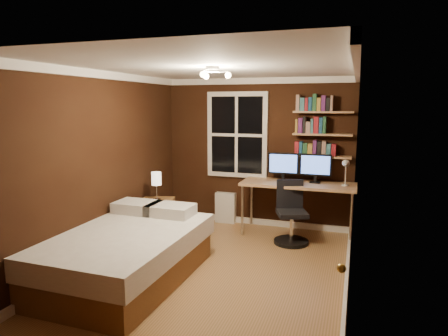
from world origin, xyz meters
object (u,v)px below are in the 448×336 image
(nightstand, at_px, (157,219))
(monitor_left, at_px, (283,167))
(radiator, at_px, (226,208))
(desk, at_px, (298,187))
(desk_lamp, at_px, (346,172))
(monitor_right, at_px, (315,169))
(bed, at_px, (122,253))
(bedside_lamp, at_px, (157,186))
(office_chair, at_px, (291,220))

(nightstand, bearing_deg, monitor_left, 11.46)
(radiator, height_order, desk, desk)
(monitor_left, xyz_separation_m, desk_lamp, (0.97, -0.16, -0.01))
(monitor_left, xyz_separation_m, monitor_right, (0.51, 0.00, 0.00))
(bed, height_order, bedside_lamp, bedside_lamp)
(nightstand, height_order, bedside_lamp, bedside_lamp)
(desk_lamp, distance_m, office_chair, 1.08)
(bed, xyz_separation_m, radiator, (0.47, 2.55, -0.05))
(bedside_lamp, height_order, desk_lamp, desk_lamp)
(bed, height_order, radiator, bed)
(monitor_left, height_order, office_chair, monitor_left)
(desk, bearing_deg, nightstand, -157.31)
(desk, xyz_separation_m, monitor_right, (0.25, 0.09, 0.29))
(nightstand, distance_m, desk, 2.27)
(monitor_left, bearing_deg, bedside_lamp, -152.18)
(nightstand, height_order, office_chair, office_chair)
(desk_lamp, height_order, office_chair, desk_lamp)
(bedside_lamp, xyz_separation_m, monitor_left, (1.79, 0.94, 0.25))
(nightstand, distance_m, bedside_lamp, 0.52)
(desk, bearing_deg, desk_lamp, -6.01)
(radiator, bearing_deg, monitor_right, -6.00)
(bedside_lamp, distance_m, desk, 2.22)
(nightstand, xyz_separation_m, monitor_left, (1.79, 0.94, 0.77))
(radiator, height_order, office_chair, office_chair)
(monitor_right, bearing_deg, nightstand, -157.65)
(nightstand, height_order, desk, desk)
(bedside_lamp, bearing_deg, desk, 22.69)
(monitor_left, distance_m, office_chair, 0.90)
(bedside_lamp, height_order, monitor_right, monitor_right)
(bed, height_order, nightstand, bed)
(desk, bearing_deg, office_chair, -94.36)
(bed, bearing_deg, bedside_lamp, 102.21)
(nightstand, relative_size, radiator, 1.14)
(nightstand, xyz_separation_m, radiator, (0.76, 1.10, -0.04))
(monitor_right, relative_size, desk_lamp, 1.12)
(nightstand, relative_size, monitor_right, 1.23)
(bed, bearing_deg, office_chair, 48.62)
(nightstand, relative_size, monitor_left, 1.23)
(bed, bearing_deg, monitor_left, 58.84)
(bed, height_order, office_chair, office_chair)
(desk, height_order, monitor_right, monitor_right)
(radiator, distance_m, desk_lamp, 2.17)
(office_chair, bearing_deg, monitor_right, 39.22)
(monitor_left, bearing_deg, monitor_right, 0.00)
(desk, distance_m, monitor_left, 0.40)
(monitor_right, bearing_deg, monitor_left, 180.00)
(nightstand, height_order, desk_lamp, desk_lamp)
(desk_lamp, bearing_deg, office_chair, -155.84)
(bed, relative_size, desk_lamp, 4.99)
(radiator, xyz_separation_m, desk_lamp, (2.00, -0.33, 0.80))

